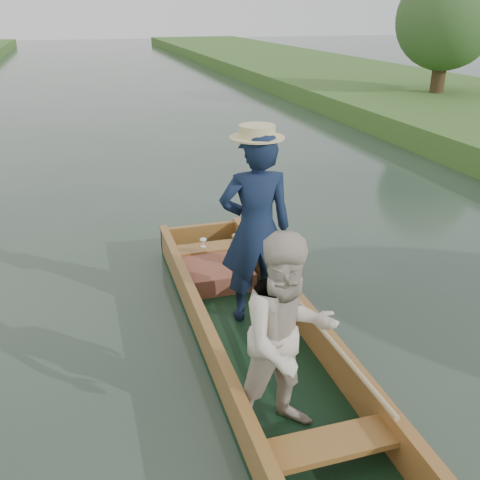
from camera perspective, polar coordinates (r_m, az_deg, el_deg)
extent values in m
plane|color=#283D30|center=(5.40, 1.87, -11.77)|extent=(120.00, 120.00, 0.00)
cylinder|color=#47331E|center=(19.03, 20.45, 16.34)|extent=(0.44, 0.44, 2.41)
sphere|color=#2E5120|center=(18.94, 21.17, 21.12)|extent=(3.07, 3.07, 3.07)
sphere|color=#2E5120|center=(19.55, 21.94, 19.86)|extent=(2.20, 2.20, 2.20)
cube|color=black|center=(5.37, 1.87, -11.42)|extent=(1.10, 5.00, 0.08)
cube|color=#9F6631|center=(5.15, -3.59, -10.51)|extent=(0.08, 5.00, 0.32)
cube|color=#9F6631|center=(5.42, 7.08, -8.72)|extent=(0.08, 5.00, 0.32)
cube|color=#9F6631|center=(7.36, -4.16, 0.46)|extent=(1.10, 0.08, 0.32)
cube|color=#9F6631|center=(5.05, -3.64, -8.82)|extent=(0.10, 5.00, 0.04)
cube|color=#9F6631|center=(5.33, 7.18, -7.08)|extent=(0.10, 5.00, 0.04)
cube|color=#9F6631|center=(6.84, -3.13, -0.84)|extent=(0.94, 0.30, 0.05)
cube|color=#9F6631|center=(4.07, 9.55, -20.67)|extent=(0.94, 0.30, 0.05)
imported|color=#131F3C|center=(5.33, 1.70, 1.09)|extent=(0.79, 0.57, 2.01)
cylinder|color=beige|center=(5.04, 1.83, 11.27)|extent=(0.52, 0.52, 0.12)
imported|color=beige|center=(3.96, 5.08, -10.48)|extent=(0.86, 0.71, 1.66)
cube|color=#A63A35|center=(6.49, -3.00, -3.32)|extent=(0.85, 0.90, 0.22)
sphere|color=tan|center=(6.37, -0.08, -1.48)|extent=(0.22, 0.22, 0.22)
sphere|color=tan|center=(6.29, -0.05, -0.13)|extent=(0.17, 0.17, 0.17)
sphere|color=tan|center=(6.25, -0.59, 0.42)|extent=(0.06, 0.06, 0.06)
sphere|color=tan|center=(6.28, 0.49, 0.55)|extent=(0.06, 0.06, 0.06)
sphere|color=tan|center=(6.24, 0.12, -0.51)|extent=(0.07, 0.07, 0.07)
sphere|color=tan|center=(6.31, -0.90, -1.39)|extent=(0.08, 0.08, 0.08)
sphere|color=tan|center=(6.37, 0.85, -1.17)|extent=(0.08, 0.08, 0.08)
sphere|color=tan|center=(6.37, -0.48, -2.44)|extent=(0.09, 0.09, 0.09)
sphere|color=tan|center=(6.40, 0.49, -2.31)|extent=(0.09, 0.09, 0.09)
cylinder|color=silver|center=(6.81, -3.94, -0.70)|extent=(0.07, 0.07, 0.01)
cylinder|color=silver|center=(6.79, -3.95, -0.40)|extent=(0.01, 0.01, 0.08)
ellipsoid|color=silver|center=(6.77, -3.96, 0.03)|extent=(0.09, 0.09, 0.05)
cylinder|color=tan|center=(5.41, 5.72, -6.01)|extent=(0.04, 3.79, 0.18)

